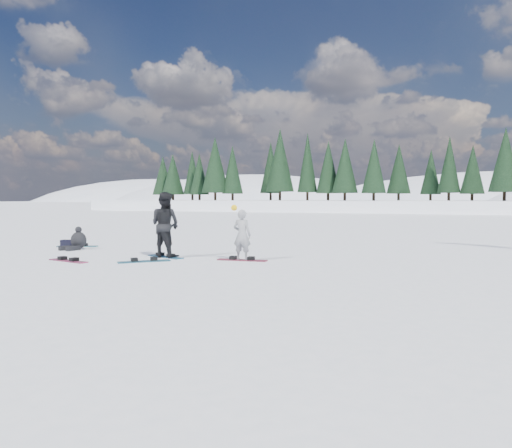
% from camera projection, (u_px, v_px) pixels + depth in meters
% --- Properties ---
extents(ground, '(420.00, 420.00, 0.00)m').
position_uv_depth(ground, '(189.00, 259.00, 15.08)').
color(ground, white).
rests_on(ground, ground).
extents(alpine_backdrop, '(412.50, 227.00, 53.20)m').
position_uv_depth(alpine_backdrop, '(407.00, 238.00, 194.92)').
color(alpine_backdrop, white).
rests_on(alpine_backdrop, ground).
extents(snowboarder_woman, '(0.57, 0.39, 1.65)m').
position_uv_depth(snowboarder_woman, '(242.00, 235.00, 14.68)').
color(snowboarder_woman, '#96979B').
rests_on(snowboarder_woman, ground).
extents(snowboarder_man, '(1.08, 0.89, 2.04)m').
position_uv_depth(snowboarder_man, '(165.00, 225.00, 15.50)').
color(snowboarder_man, black).
rests_on(snowboarder_man, ground).
extents(seated_rider, '(0.69, 1.04, 0.82)m').
position_uv_depth(seated_rider, '(78.00, 241.00, 17.96)').
color(seated_rider, black).
rests_on(seated_rider, ground).
extents(gear_bag, '(0.52, 0.42, 0.30)m').
position_uv_depth(gear_bag, '(68.00, 244.00, 18.47)').
color(gear_bag, black).
rests_on(gear_bag, ground).
extents(snowboard_woman, '(1.52, 0.44, 0.03)m').
position_uv_depth(snowboard_woman, '(242.00, 260.00, 14.72)').
color(snowboard_woman, maroon).
rests_on(snowboard_woman, ground).
extents(snowboard_man, '(1.50, 0.81, 0.03)m').
position_uv_depth(snowboard_man, '(165.00, 257.00, 15.56)').
color(snowboard_man, '#175980').
rests_on(snowboard_man, ground).
extents(snowboard_loose_b, '(1.53, 0.59, 0.03)m').
position_uv_depth(snowboard_loose_b, '(68.00, 261.00, 14.55)').
color(snowboard_loose_b, '#95204A').
rests_on(snowboard_loose_b, ground).
extents(snowboard_loose_c, '(1.49, 0.85, 0.03)m').
position_uv_depth(snowboard_loose_c, '(77.00, 246.00, 18.94)').
color(snowboard_loose_c, '#177483').
rests_on(snowboard_loose_c, ground).
extents(snowboard_loose_a, '(1.26, 1.26, 0.03)m').
position_uv_depth(snowboard_loose_a, '(144.00, 261.00, 14.43)').
color(snowboard_loose_a, '#17647E').
rests_on(snowboard_loose_a, ground).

